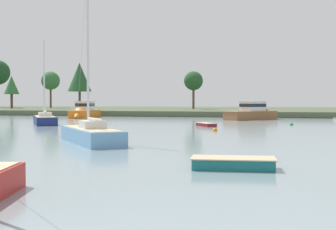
{
  "coord_description": "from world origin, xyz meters",
  "views": [
    {
      "loc": [
        7.23,
        -6.48,
        3.19
      ],
      "look_at": [
        -5.66,
        44.9,
        1.44
      ],
      "focal_mm": 49.29,
      "sensor_mm": 36.0,
      "label": 1
    }
  ],
  "objects_px": {
    "dinghy_maroon": "(206,125)",
    "sailboat_skyblue": "(91,139)",
    "mooring_buoy_orange": "(215,130)",
    "dinghy_teal": "(233,165)",
    "sailboat_navy": "(45,122)",
    "cruiser_orange": "(83,114)",
    "cruiser_wood": "(255,115)",
    "mooring_buoy_green": "(291,125)"
  },
  "relations": [
    {
      "from": "dinghy_teal",
      "to": "cruiser_orange",
      "type": "bearing_deg",
      "value": 120.66
    },
    {
      "from": "sailboat_skyblue",
      "to": "cruiser_wood",
      "type": "bearing_deg",
      "value": 77.89
    },
    {
      "from": "sailboat_navy",
      "to": "mooring_buoy_orange",
      "type": "height_order",
      "value": "sailboat_navy"
    },
    {
      "from": "dinghy_maroon",
      "to": "sailboat_skyblue",
      "type": "distance_m",
      "value": 23.62
    },
    {
      "from": "cruiser_wood",
      "to": "mooring_buoy_orange",
      "type": "distance_m",
      "value": 28.81
    },
    {
      "from": "sailboat_navy",
      "to": "mooring_buoy_orange",
      "type": "relative_size",
      "value": 22.08
    },
    {
      "from": "dinghy_maroon",
      "to": "sailboat_navy",
      "type": "relative_size",
      "value": 0.29
    },
    {
      "from": "dinghy_maroon",
      "to": "dinghy_teal",
      "type": "xyz_separation_m",
      "value": [
        6.78,
        -33.52,
        0.04
      ]
    },
    {
      "from": "sailboat_skyblue",
      "to": "dinghy_teal",
      "type": "relative_size",
      "value": 3.43
    },
    {
      "from": "sailboat_navy",
      "to": "mooring_buoy_orange",
      "type": "bearing_deg",
      "value": -17.96
    },
    {
      "from": "dinghy_teal",
      "to": "cruiser_wood",
      "type": "height_order",
      "value": "cruiser_wood"
    },
    {
      "from": "dinghy_maroon",
      "to": "sailboat_skyblue",
      "type": "height_order",
      "value": "sailboat_skyblue"
    },
    {
      "from": "sailboat_skyblue",
      "to": "mooring_buoy_orange",
      "type": "distance_m",
      "value": 16.56
    },
    {
      "from": "dinghy_maroon",
      "to": "dinghy_teal",
      "type": "distance_m",
      "value": 34.2
    },
    {
      "from": "sailboat_navy",
      "to": "cruiser_orange",
      "type": "height_order",
      "value": "sailboat_navy"
    },
    {
      "from": "cruiser_wood",
      "to": "mooring_buoy_green",
      "type": "distance_m",
      "value": 16.42
    },
    {
      "from": "dinghy_teal",
      "to": "cruiser_wood",
      "type": "distance_m",
      "value": 54.12
    },
    {
      "from": "sailboat_skyblue",
      "to": "sailboat_navy",
      "type": "bearing_deg",
      "value": 125.87
    },
    {
      "from": "sailboat_skyblue",
      "to": "mooring_buoy_orange",
      "type": "relative_size",
      "value": 25.85
    },
    {
      "from": "cruiser_orange",
      "to": "cruiser_wood",
      "type": "height_order",
      "value": "cruiser_wood"
    },
    {
      "from": "dinghy_teal",
      "to": "cruiser_orange",
      "type": "relative_size",
      "value": 0.36
    },
    {
      "from": "cruiser_wood",
      "to": "mooring_buoy_green",
      "type": "relative_size",
      "value": 19.93
    },
    {
      "from": "sailboat_skyblue",
      "to": "cruiser_orange",
      "type": "xyz_separation_m",
      "value": [
        -20.65,
        44.01,
        0.35
      ]
    },
    {
      "from": "mooring_buoy_orange",
      "to": "mooring_buoy_green",
      "type": "distance_m",
      "value": 15.32
    },
    {
      "from": "dinghy_teal",
      "to": "mooring_buoy_green",
      "type": "relative_size",
      "value": 8.05
    },
    {
      "from": "sailboat_skyblue",
      "to": "sailboat_navy",
      "type": "relative_size",
      "value": 1.17
    },
    {
      "from": "sailboat_skyblue",
      "to": "cruiser_wood",
      "type": "height_order",
      "value": "sailboat_skyblue"
    },
    {
      "from": "cruiser_wood",
      "to": "mooring_buoy_orange",
      "type": "xyz_separation_m",
      "value": [
        -2.32,
        -28.71,
        -0.58
      ]
    },
    {
      "from": "sailboat_skyblue",
      "to": "mooring_buoy_green",
      "type": "distance_m",
      "value": 31.85
    },
    {
      "from": "dinghy_teal",
      "to": "mooring_buoy_orange",
      "type": "height_order",
      "value": "dinghy_teal"
    },
    {
      "from": "dinghy_maroon",
      "to": "sailboat_navy",
      "type": "height_order",
      "value": "sailboat_navy"
    },
    {
      "from": "dinghy_teal",
      "to": "sailboat_navy",
      "type": "height_order",
      "value": "sailboat_navy"
    },
    {
      "from": "dinghy_maroon",
      "to": "sailboat_skyblue",
      "type": "xyz_separation_m",
      "value": [
        -4.81,
        -23.13,
        0.15
      ]
    },
    {
      "from": "sailboat_skyblue",
      "to": "dinghy_teal",
      "type": "height_order",
      "value": "sailboat_skyblue"
    },
    {
      "from": "cruiser_wood",
      "to": "sailboat_navy",
      "type": "bearing_deg",
      "value": -140.54
    },
    {
      "from": "dinghy_teal",
      "to": "mooring_buoy_orange",
      "type": "relative_size",
      "value": 7.54
    },
    {
      "from": "mooring_buoy_orange",
      "to": "sailboat_navy",
      "type": "bearing_deg",
      "value": 162.04
    },
    {
      "from": "mooring_buoy_orange",
      "to": "dinghy_maroon",
      "type": "bearing_deg",
      "value": 105.4
    },
    {
      "from": "mooring_buoy_green",
      "to": "sailboat_navy",
      "type": "bearing_deg",
      "value": -169.71
    },
    {
      "from": "sailboat_navy",
      "to": "mooring_buoy_green",
      "type": "distance_m",
      "value": 31.61
    },
    {
      "from": "cruiser_wood",
      "to": "mooring_buoy_orange",
      "type": "bearing_deg",
      "value": -94.61
    },
    {
      "from": "sailboat_navy",
      "to": "dinghy_teal",
      "type": "bearing_deg",
      "value": -49.74
    }
  ]
}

